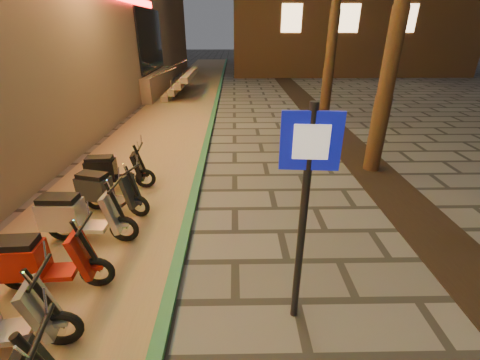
{
  "coord_description": "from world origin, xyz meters",
  "views": [
    {
      "loc": [
        0.01,
        -0.73,
        3.38
      ],
      "look_at": [
        0.09,
        3.86,
        1.2
      ],
      "focal_mm": 24.0,
      "sensor_mm": 36.0,
      "label": 1
    }
  ],
  "objects_px": {
    "scooter_9": "(105,191)",
    "scooter_10": "(112,171)",
    "pedestrian_sign": "(306,193)",
    "scooter_7": "(38,262)",
    "scooter_8": "(77,216)"
  },
  "relations": [
    {
      "from": "scooter_9",
      "to": "scooter_10",
      "type": "relative_size",
      "value": 1.0
    },
    {
      "from": "pedestrian_sign",
      "to": "scooter_7",
      "type": "height_order",
      "value": "pedestrian_sign"
    },
    {
      "from": "scooter_9",
      "to": "scooter_10",
      "type": "bearing_deg",
      "value": 117.58
    },
    {
      "from": "pedestrian_sign",
      "to": "scooter_10",
      "type": "distance_m",
      "value": 5.27
    },
    {
      "from": "pedestrian_sign",
      "to": "scooter_8",
      "type": "relative_size",
      "value": 1.7
    },
    {
      "from": "pedestrian_sign",
      "to": "scooter_8",
      "type": "height_order",
      "value": "pedestrian_sign"
    },
    {
      "from": "scooter_8",
      "to": "scooter_9",
      "type": "height_order",
      "value": "scooter_8"
    },
    {
      "from": "scooter_7",
      "to": "scooter_9",
      "type": "relative_size",
      "value": 1.05
    },
    {
      "from": "scooter_10",
      "to": "scooter_9",
      "type": "bearing_deg",
      "value": -83.9
    },
    {
      "from": "pedestrian_sign",
      "to": "scooter_10",
      "type": "bearing_deg",
      "value": 138.72
    },
    {
      "from": "scooter_8",
      "to": "scooter_7",
      "type": "bearing_deg",
      "value": -89.26
    },
    {
      "from": "scooter_9",
      "to": "scooter_10",
      "type": "xyz_separation_m",
      "value": [
        -0.2,
        1.0,
        -0.0
      ]
    },
    {
      "from": "pedestrian_sign",
      "to": "scooter_7",
      "type": "relative_size",
      "value": 1.75
    },
    {
      "from": "pedestrian_sign",
      "to": "scooter_9",
      "type": "distance_m",
      "value": 4.47
    },
    {
      "from": "scooter_7",
      "to": "scooter_9",
      "type": "xyz_separation_m",
      "value": [
        0.13,
        2.14,
        -0.02
      ]
    }
  ]
}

